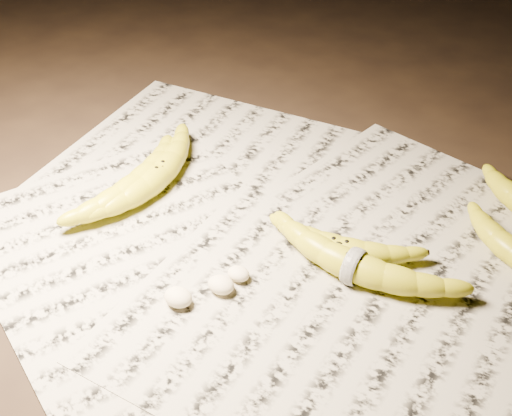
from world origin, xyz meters
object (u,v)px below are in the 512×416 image
Objects in this scene: banana_left_b at (137,182)px; banana_center at (340,246)px; banana_left_a at (159,173)px; banana_taped at (354,264)px.

banana_center is at bearing -84.59° from banana_left_b.
banana_left_a and banana_taped have the same top height.
banana_center is at bearing -96.71° from banana_left_a.
banana_taped is at bearing -49.73° from banana_center.
banana_left_a is at bearing 175.56° from banana_taped.
banana_left_a is 0.96× the size of banana_taped.
banana_left_a is 0.34m from banana_taped.
banana_left_a is 1.08× the size of banana_left_b.
banana_taped is (0.34, -0.02, -0.00)m from banana_left_a.
banana_taped is (0.35, 0.02, -0.00)m from banana_left_b.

